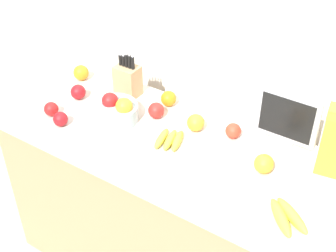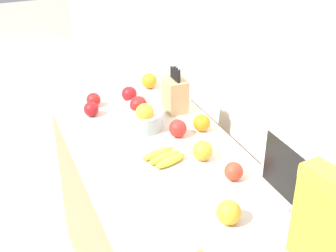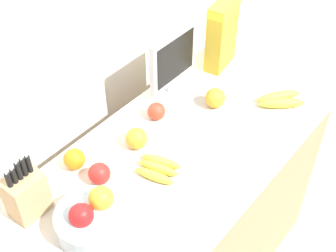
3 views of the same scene
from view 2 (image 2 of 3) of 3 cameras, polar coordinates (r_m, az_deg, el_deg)
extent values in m
cube|color=silver|center=(2.00, 14.74, 8.29)|extent=(9.00, 0.06, 2.60)
cube|color=tan|center=(2.21, -0.22, -14.74)|extent=(1.65, 0.65, 0.90)
cube|color=beige|center=(1.92, -0.25, -4.63)|extent=(1.68, 0.68, 0.03)
cube|color=tan|center=(2.28, 0.87, 3.75)|extent=(0.12, 0.10, 0.17)
cylinder|color=black|center=(2.27, 0.49, 6.65)|extent=(0.02, 0.02, 0.05)
cube|color=silver|center=(2.25, 0.50, 7.59)|extent=(0.01, 0.00, 0.03)
cylinder|color=black|center=(2.25, 0.69, 6.48)|extent=(0.02, 0.02, 0.05)
cube|color=silver|center=(2.23, 0.70, 7.53)|extent=(0.01, 0.00, 0.03)
cylinder|color=black|center=(2.23, 0.89, 6.46)|extent=(0.02, 0.02, 0.07)
cube|color=silver|center=(2.21, 0.90, 7.61)|extent=(0.01, 0.00, 0.03)
cylinder|color=black|center=(2.21, 1.10, 6.30)|extent=(0.02, 0.02, 0.07)
cube|color=silver|center=(2.20, 1.11, 7.45)|extent=(0.01, 0.00, 0.03)
cylinder|color=black|center=(2.20, 1.30, 6.08)|extent=(0.02, 0.02, 0.07)
cube|color=silver|center=(2.18, 1.32, 7.31)|extent=(0.01, 0.00, 0.04)
cube|color=#B7B7BC|center=(1.71, 13.91, -9.04)|extent=(0.10, 0.03, 0.03)
cube|color=#B7B7BC|center=(1.64, 14.45, -5.30)|extent=(0.28, 0.02, 0.24)
cube|color=black|center=(1.63, 14.07, -5.41)|extent=(0.24, 0.00, 0.20)
cube|color=gold|center=(1.43, 18.59, -10.93)|extent=(0.19, 0.11, 0.32)
cube|color=yellow|center=(1.36, 19.46, -6.51)|extent=(0.19, 0.11, 0.04)
cylinder|color=#99B2B7|center=(2.16, -3.46, 1.00)|extent=(0.23, 0.23, 0.08)
sphere|color=orange|center=(2.09, -2.86, 1.65)|extent=(0.08, 0.08, 0.08)
sphere|color=red|center=(2.16, -3.63, 2.60)|extent=(0.08, 0.08, 0.08)
ellipsoid|color=yellow|center=(1.88, 0.30, -4.25)|extent=(0.08, 0.16, 0.04)
ellipsoid|color=yellow|center=(1.90, -0.47, -3.80)|extent=(0.07, 0.16, 0.04)
ellipsoid|color=yellow|center=(1.93, -1.22, -3.36)|extent=(0.07, 0.16, 0.04)
sphere|color=#A31419|center=(2.40, -4.74, 3.91)|extent=(0.08, 0.08, 0.08)
sphere|color=red|center=(2.37, -9.06, 3.17)|extent=(0.07, 0.07, 0.07)
sphere|color=#A31419|center=(2.28, -9.35, 2.05)|extent=(0.07, 0.07, 0.07)
sphere|color=red|center=(1.80, 8.01, -5.48)|extent=(0.07, 0.07, 0.07)
sphere|color=red|center=(2.07, 1.21, -0.29)|extent=(0.08, 0.08, 0.08)
sphere|color=orange|center=(1.91, 4.24, -3.00)|extent=(0.08, 0.08, 0.08)
sphere|color=orange|center=(2.55, -2.29, 5.54)|extent=(0.08, 0.08, 0.08)
sphere|color=orange|center=(1.59, 7.41, -10.40)|extent=(0.08, 0.08, 0.08)
sphere|color=orange|center=(2.12, 4.12, 0.41)|extent=(0.08, 0.08, 0.08)
camera|label=1|loc=(1.03, -86.33, 21.32)|focal=50.00mm
camera|label=3|loc=(2.37, -30.69, 31.19)|focal=50.00mm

